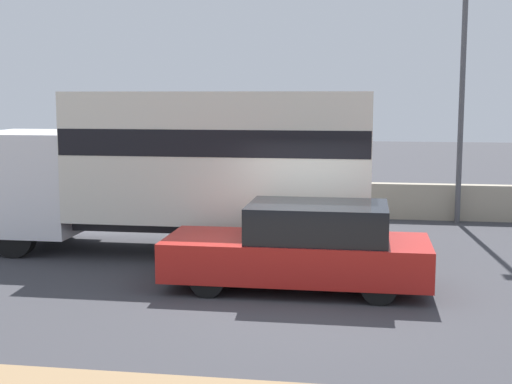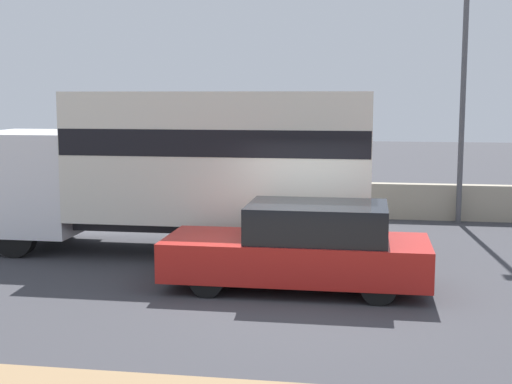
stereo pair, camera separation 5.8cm
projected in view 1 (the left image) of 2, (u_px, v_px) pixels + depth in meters
The scene contains 5 objects.
ground_plane at pixel (298, 295), 11.85m from camera, with size 80.00×80.00×0.00m, color #38383D.
stone_wall_backdrop at pixel (325, 199), 19.40m from camera, with size 60.00×0.35×0.95m.
street_lamp at pixel (464, 51), 17.96m from camera, with size 0.56×0.28×7.69m.
box_truck at pixel (186, 162), 14.86m from camera, with size 8.28×2.50×3.36m.
car_hatchback at pixel (303, 247), 12.14m from camera, with size 4.48×1.74×1.48m.
Camera 1 is at (1.07, -11.48, 3.31)m, focal length 50.00 mm.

